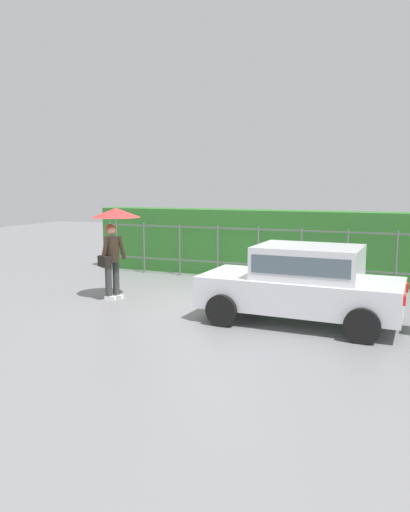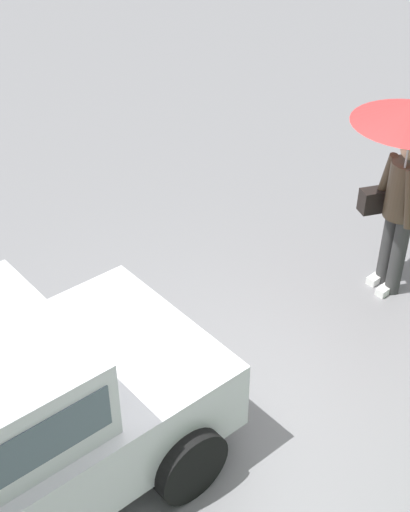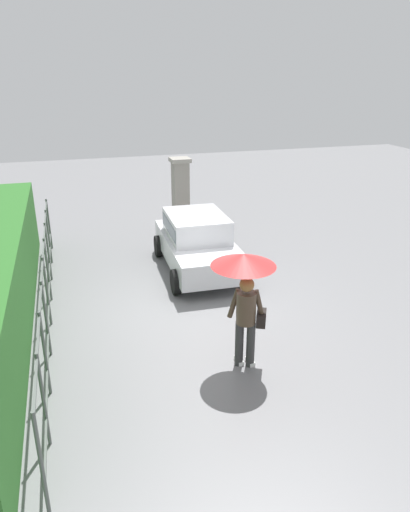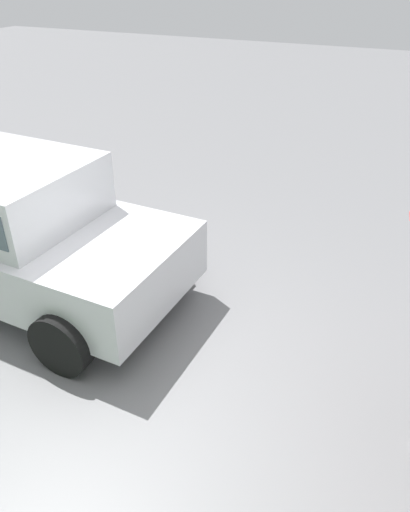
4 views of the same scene
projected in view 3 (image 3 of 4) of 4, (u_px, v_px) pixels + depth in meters
The scene contains 6 objects.
ground_plane at pixel (192, 305), 10.57m from camera, with size 40.00×40.00×0.00m, color slate.
car at pixel (197, 240), 12.22m from camera, with size 3.79×1.97×1.48m.
pedestrian at pixel (245, 281), 7.91m from camera, with size 1.11×1.11×2.09m.
gate_pillar at pixel (181, 196), 14.83m from camera, with size 0.60×0.60×2.42m.
fence_section at pixel (47, 288), 9.48m from camera, with size 9.44×0.05×1.50m.
hedge_row at pixel (2, 288), 9.22m from camera, with size 10.39×0.90×1.90m, color #2D6B28.
Camera 3 is at (-9.11, 2.41, 4.91)m, focal length 33.02 mm.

